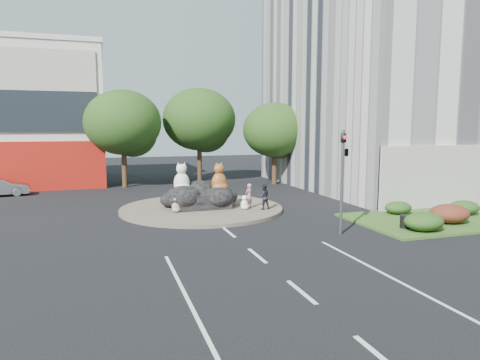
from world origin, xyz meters
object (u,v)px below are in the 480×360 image
Objects in this scene: cat_tabby at (219,177)px; pedestrian_pink at (249,196)px; parked_car at (0,187)px; kitten_calico at (176,204)px; pedestrian_dark at (264,197)px; cat_white at (182,177)px; litter_bin at (406,222)px; kitten_white at (244,202)px.

pedestrian_pink is (1.59, -1.04, -1.09)m from cat_tabby.
pedestrian_pink is at bearing -132.06° from parked_car.
pedestrian_dark is at bearing 20.98° from kitten_calico.
cat_white is at bearing -28.23° from pedestrian_dark.
cat_white reaches higher than pedestrian_pink.
litter_bin is (5.89, -7.01, -0.51)m from pedestrian_pink.
cat_tabby is 11.10m from litter_bin.
cat_tabby is 1.95× the size of kitten_calico.
parked_car reaches higher than litter_bin.
litter_bin is at bearing -33.32° from cat_white.
cat_tabby is 2.29m from kitten_white.
litter_bin is at bearing -5.17° from kitten_calico.
pedestrian_dark is 8.20m from litter_bin.
cat_white is 1.22× the size of pedestrian_dark.
pedestrian_pink is 19.33m from parked_car.
kitten_calico is (-2.86, -0.92, -1.36)m from cat_tabby.
kitten_calico is at bearing 165.33° from kitten_white.
cat_tabby is at bearing -37.39° from pedestrian_dark.
parked_car is at bearing 122.41° from cat_tabby.
cat_tabby is 17.49m from parked_car.
pedestrian_pink reaches higher than litter_bin.
pedestrian_dark reaches higher than kitten_white.
kitten_white is 9.17m from litter_bin.
cat_white reaches higher than kitten_white.
litter_bin is at bearing -55.37° from kitten_white.
kitten_calico is at bearing -141.05° from parked_car.
kitten_white is 0.59× the size of pedestrian_pink.
cat_white is 0.99× the size of cat_tabby.
litter_bin is (7.47, -8.05, -1.61)m from cat_tabby.
pedestrian_pink is (4.45, -0.11, 0.27)m from kitten_calico.
kitten_white is at bearing -133.52° from parked_car.
pedestrian_pink is at bearing -55.36° from cat_tabby.
kitten_white is 0.22× the size of parked_car.
pedestrian_dark is (5.18, -0.77, 0.28)m from kitten_calico.
kitten_calico is 0.64× the size of pedestrian_pink.
cat_white reaches higher than parked_car.
cat_tabby reaches higher than pedestrian_pink.
kitten_white is 1.39× the size of litter_bin.
kitten_calico is 15.82m from parked_car.
litter_bin is at bearing -136.81° from parked_car.
parked_car is 6.32× the size of litter_bin.
kitten_white is at bearing 4.27° from pedestrian_pink.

